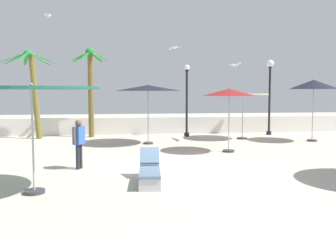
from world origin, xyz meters
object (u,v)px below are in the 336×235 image
object	(u,v)px
lamp_post_1	(270,85)
seagull_1	(175,48)
patio_umbrella_0	(31,92)
patio_umbrella_5	(243,97)
palm_tree_1	(91,82)
lamp_post_0	(187,96)
palm_tree_0	(33,82)
patio_umbrella_4	(148,88)
seagull_2	(48,15)
lounge_chair_0	(150,168)
patio_umbrella_3	(229,93)
patio_umbrella_2	(314,85)
guest_1	(79,139)
seagull_0	(235,65)

from	to	relation	value
lamp_post_1	seagull_1	distance (m)	5.88
patio_umbrella_0	patio_umbrella_5	world-z (taller)	patio_umbrella_0
patio_umbrella_5	palm_tree_1	xyz separation A→B (m)	(-7.88, 1.81, 0.82)
patio_umbrella_5	lamp_post_0	distance (m)	3.06
patio_umbrella_0	seagull_1	world-z (taller)	seagull_1
patio_umbrella_0	palm_tree_0	size ratio (longest dim) A/B	0.69
patio_umbrella_4	seagull_2	world-z (taller)	seagull_2
lamp_post_1	patio_umbrella_4	bearing A→B (deg)	-159.35
patio_umbrella_4	seagull_1	distance (m)	5.08
patio_umbrella_4	lamp_post_0	size ratio (longest dim) A/B	0.78
lounge_chair_0	patio_umbrella_3	bearing A→B (deg)	51.40
patio_umbrella_5	seagull_1	xyz separation A→B (m)	(-3.15, 2.96, 2.84)
palm_tree_0	lamp_post_1	bearing A→B (deg)	0.25
palm_tree_0	lamp_post_0	world-z (taller)	palm_tree_0
lamp_post_0	seagull_1	distance (m)	3.23
seagull_1	palm_tree_1	bearing A→B (deg)	-166.36
patio_umbrella_3	palm_tree_0	xyz separation A→B (m)	(-8.92, 5.29, 0.58)
patio_umbrella_0	patio_umbrella_3	world-z (taller)	patio_umbrella_0
seagull_2	palm_tree_0	bearing A→B (deg)	-100.39
palm_tree_0	lamp_post_0	size ratio (longest dim) A/B	1.18
patio_umbrella_2	lamp_post_0	world-z (taller)	lamp_post_0
patio_umbrella_0	guest_1	xyz separation A→B (m)	(0.76, 2.67, -1.52)
palm_tree_1	seagull_0	size ratio (longest dim) A/B	3.76
patio_umbrella_2	lamp_post_1	size ratio (longest dim) A/B	0.73
patio_umbrella_2	seagull_1	xyz separation A→B (m)	(-6.32, 4.21, 2.23)
patio_umbrella_0	seagull_2	distance (m)	13.62
lounge_chair_0	seagull_0	world-z (taller)	seagull_0
lamp_post_0	seagull_0	xyz separation A→B (m)	(1.99, -2.23, 1.57)
lamp_post_0	lounge_chair_0	distance (m)	10.28
patio_umbrella_3	seagull_0	xyz separation A→B (m)	(1.20, 3.01, 1.37)
patio_umbrella_5	lamp_post_0	xyz separation A→B (m)	(-2.68, 1.47, 0.01)
patio_umbrella_5	palm_tree_0	distance (m)	10.94
lamp_post_0	seagull_0	bearing A→B (deg)	-48.23
lamp_post_0	guest_1	xyz separation A→B (m)	(-4.90, -7.72, -1.25)
patio_umbrella_2	seagull_2	world-z (taller)	seagull_2
guest_1	seagull_0	world-z (taller)	seagull_0
lamp_post_1	seagull_0	world-z (taller)	lamp_post_1
patio_umbrella_3	palm_tree_1	world-z (taller)	palm_tree_1
palm_tree_1	guest_1	bearing A→B (deg)	-87.90
palm_tree_0	patio_umbrella_0	bearing A→B (deg)	-76.70
lounge_chair_0	seagull_2	distance (m)	14.55
patio_umbrella_3	seagull_2	xyz separation A→B (m)	(-8.50, 7.57, 4.47)
seagull_2	seagull_0	bearing A→B (deg)	-25.19
patio_umbrella_0	lamp_post_1	size ratio (longest dim) A/B	0.75
patio_umbrella_3	patio_umbrella_4	distance (m)	4.10
patio_umbrella_2	seagull_0	bearing A→B (deg)	172.74
lamp_post_0	patio_umbrella_2	bearing A→B (deg)	-24.92
patio_umbrella_2	palm_tree_0	world-z (taller)	palm_tree_0
lamp_post_0	palm_tree_1	bearing A→B (deg)	176.25
patio_umbrella_0	palm_tree_0	distance (m)	10.74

